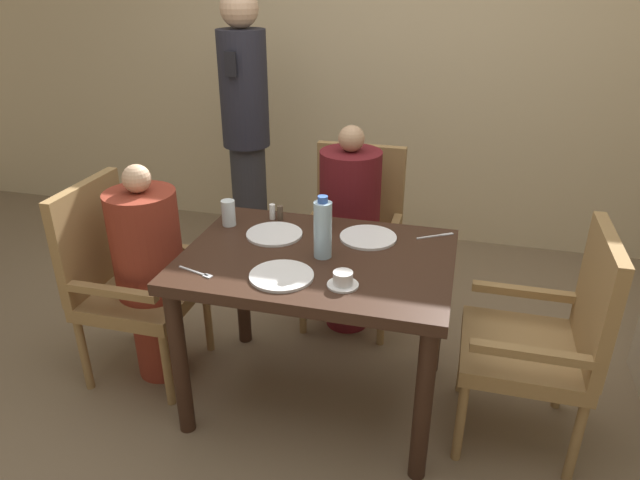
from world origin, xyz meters
The scene contains 20 objects.
ground_plane centered at (0.00, 0.00, 0.00)m, with size 16.00×16.00×0.00m, color #7A664C.
wall_back centered at (0.00, 1.99, 1.40)m, with size 8.00×0.06×2.80m.
dining_table centered at (0.00, 0.00, 0.65)m, with size 1.13×0.82×0.76m.
chair_left_side centered at (-0.96, 0.00, 0.53)m, with size 0.50×0.50×0.98m.
diner_in_left_chair centered at (-0.82, 0.00, 0.56)m, with size 0.32×0.32×1.09m.
chair_far_side centered at (0.00, 0.80, 0.53)m, with size 0.50×0.50×0.98m.
diner_in_far_chair centered at (0.00, 0.66, 0.60)m, with size 0.32×0.32×1.16m.
chair_right_side centered at (0.96, 0.00, 0.53)m, with size 0.50×0.50×0.98m.
standing_host centered at (-0.81, 1.27, 0.95)m, with size 0.30×0.34×1.76m.
plate_main_left centered at (0.18, 0.21, 0.77)m, with size 0.25×0.25×0.01m.
plate_main_right centered at (-0.24, 0.14, 0.77)m, with size 0.25×0.25×0.01m.
plate_dessert_center centered at (-0.09, -0.22, 0.77)m, with size 0.25×0.25×0.01m.
teacup_with_saucer centered at (0.16, -0.23, 0.79)m, with size 0.12×0.12×0.06m.
water_bottle centered at (0.02, -0.01, 0.89)m, with size 0.08×0.08×0.27m.
glass_tall_near centered at (-0.48, 0.19, 0.83)m, with size 0.06×0.06×0.12m.
glass_tall_mid centered at (-0.04, 0.29, 0.83)m, with size 0.06×0.06×0.12m.
salt_shaker centered at (-0.31, 0.31, 0.80)m, with size 0.03×0.03×0.08m.
pepper_shaker centered at (-0.27, 0.31, 0.80)m, with size 0.03×0.03×0.07m.
fork_beside_plate centered at (-0.41, -0.28, 0.77)m, with size 0.17×0.07×0.00m.
knife_beside_plate centered at (0.48, 0.32, 0.77)m, with size 0.16×0.11×0.00m.
Camera 1 is at (0.56, -2.07, 1.86)m, focal length 32.00 mm.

